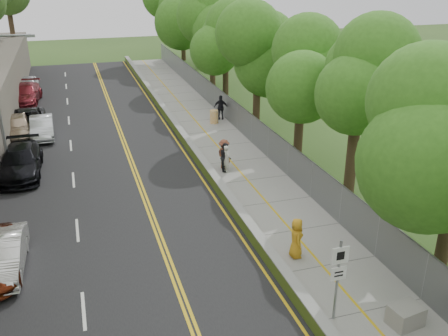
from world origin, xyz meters
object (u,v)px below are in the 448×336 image
object	(u,v)px
signpost	(338,272)
construction_barrel	(214,117)
car_1	(4,255)
person_far	(221,108)
painter_0	(296,238)
concrete_block	(406,316)
streetlight	(1,96)

from	to	relation	value
signpost	construction_barrel	world-z (taller)	signpost
signpost	construction_barrel	size ratio (longest dim) A/B	3.06
car_1	person_far	size ratio (longest dim) A/B	2.24
construction_barrel	painter_0	bearing A→B (deg)	-95.92
signpost	construction_barrel	bearing A→B (deg)	84.12
construction_barrel	concrete_block	distance (m)	23.94
streetlight	person_far	xyz separation A→B (m)	(14.66, 6.70, -3.63)
person_far	streetlight	bearing A→B (deg)	48.65
signpost	painter_0	size ratio (longest dim) A/B	1.78
construction_barrel	person_far	bearing A→B (deg)	44.24
construction_barrel	person_far	size ratio (longest dim) A/B	0.53
streetlight	person_far	world-z (taller)	streetlight
concrete_block	painter_0	distance (m)	5.32
signpost	streetlight	bearing A→B (deg)	124.08
construction_barrel	person_far	xyz separation A→B (m)	(0.79, 0.76, 0.45)
streetlight	person_far	size ratio (longest dim) A/B	4.18
painter_0	concrete_block	bearing A→B (deg)	-148.73
painter_0	streetlight	bearing A→B (deg)	54.48
painter_0	person_far	xyz separation A→B (m)	(2.75, 19.70, 0.08)
concrete_block	painter_0	size ratio (longest dim) A/B	0.62
streetlight	construction_barrel	size ratio (longest dim) A/B	7.90
car_1	painter_0	xyz separation A→B (m)	(11.48, -2.51, 0.18)
signpost	painter_0	world-z (taller)	signpost
streetlight	painter_0	world-z (taller)	streetlight
signpost	painter_0	bearing A→B (deg)	84.31
concrete_block	painter_0	world-z (taller)	painter_0
concrete_block	construction_barrel	bearing A→B (deg)	89.49
concrete_block	person_far	world-z (taller)	person_far
signpost	painter_0	distance (m)	4.17
streetlight	person_far	bearing A→B (deg)	24.56
car_1	painter_0	world-z (taller)	painter_0
streetlight	painter_0	bearing A→B (deg)	-47.50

